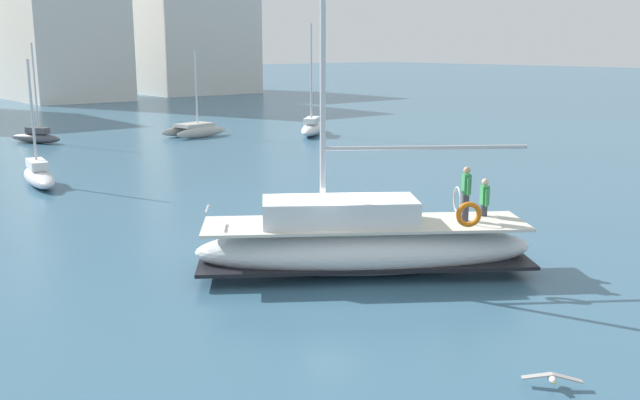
% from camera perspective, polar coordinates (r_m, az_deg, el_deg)
% --- Properties ---
extents(ground_plane, '(400.00, 400.00, 0.00)m').
position_cam_1_polar(ground_plane, '(20.76, 0.79, -5.57)').
color(ground_plane, '#38607A').
extents(main_sailboat, '(9.23, 7.49, 14.19)m').
position_cam_1_polar(main_sailboat, '(20.20, 3.40, -3.38)').
color(main_sailboat, silver).
rests_on(main_sailboat, ground).
extents(moored_sloop_near, '(1.84, 4.89, 5.79)m').
position_cam_1_polar(moored_sloop_near, '(35.48, -21.72, 1.89)').
color(moored_sloop_near, silver).
rests_on(moored_sloop_near, ground).
extents(moored_catamaran, '(4.81, 2.93, 6.16)m').
position_cam_1_polar(moored_catamaran, '(52.03, -10.10, 5.65)').
color(moored_catamaran, '#B7B2A8').
rests_on(moored_catamaran, ground).
extents(moored_cutter_left, '(5.07, 4.77, 7.93)m').
position_cam_1_polar(moored_cutter_left, '(51.96, -0.64, 5.90)').
color(moored_cutter_left, silver).
rests_on(moored_cutter_left, ground).
extents(moored_ketch_distant, '(2.76, 4.02, 6.59)m').
position_cam_1_polar(moored_ketch_distant, '(51.31, -21.90, 4.81)').
color(moored_ketch_distant, '#4C4C51').
rests_on(moored_ketch_distant, ground).
extents(seagull, '(0.86, 0.93, 0.17)m').
position_cam_1_polar(seagull, '(14.52, 18.20, -13.45)').
color(seagull, silver).
rests_on(seagull, ground).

